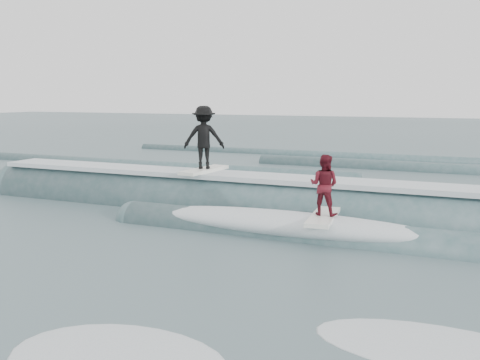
% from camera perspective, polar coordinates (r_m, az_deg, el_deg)
% --- Properties ---
extents(ground, '(160.00, 160.00, 0.00)m').
position_cam_1_polar(ground, '(9.98, -14.03, -11.25)').
color(ground, '#384F53').
rests_on(ground, ground).
extents(breaking_wave, '(20.05, 3.82, 2.08)m').
position_cam_1_polar(breaking_wave, '(15.41, 1.96, -3.59)').
color(breaking_wave, '#325355').
rests_on(breaking_wave, ground).
extents(surfer_black, '(1.40, 2.05, 2.00)m').
position_cam_1_polar(surfer_black, '(16.22, -3.87, 4.34)').
color(surfer_black, white).
rests_on(surfer_black, ground).
extents(surfer_red, '(0.74, 2.04, 1.54)m').
position_cam_1_polar(surfer_red, '(12.75, 8.94, -1.08)').
color(surfer_red, white).
rests_on(surfer_red, ground).
extents(whitewater, '(16.16, 7.57, 0.10)m').
position_cam_1_polar(whitewater, '(8.05, -14.81, -16.39)').
color(whitewater, white).
rests_on(whitewater, ground).
extents(far_swells, '(38.21, 8.65, 0.80)m').
position_cam_1_polar(far_swells, '(26.08, 8.86, 1.40)').
color(far_swells, '#325355').
rests_on(far_swells, ground).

